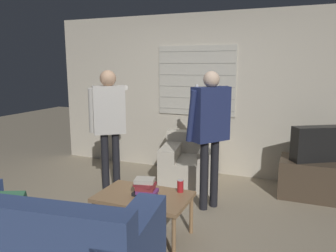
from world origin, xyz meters
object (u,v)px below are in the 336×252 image
Objects in this scene: armchair_beige at (190,163)px; coffee_table at (144,199)px; person_right_standing at (210,123)px; book_stack at (145,188)px; person_left_standing at (109,117)px; soda_can at (180,186)px; spare_remote at (142,201)px; tv at (319,144)px; couch_blue at (35,250)px.

armchair_beige is 1.04× the size of coffee_table.
person_right_standing is at bearing 112.18° from armchair_beige.
armchair_beige is 1.74m from book_stack.
person_left_standing reaches higher than soda_can.
armchair_beige reaches higher than spare_remote.
spare_remote reaches higher than coffee_table.
armchair_beige is 1.70m from coffee_table.
person_left_standing reaches higher than coffee_table.
book_stack is (-1.64, -1.82, -0.19)m from tv.
spare_remote is at bearing -161.81° from person_right_standing.
coffee_table is 3.58× the size of book_stack.
armchair_beige is at bearing 93.14° from book_stack.
tv reaches higher than spare_remote.
soda_can is at bearing -65.79° from person_left_standing.
person_right_standing reaches higher than coffee_table.
soda_can is at bearing -152.49° from person_right_standing.
person_right_standing is at bearing -35.65° from person_left_standing.
armchair_beige is 7.71× the size of soda_can.
book_stack is (0.46, 1.02, 0.21)m from couch_blue.
person_right_standing reaches higher than soda_can.
tv is (1.67, 1.81, 0.32)m from coffee_table.
person_right_standing reaches higher than tv.
spare_remote is at bearing -122.66° from soda_can.
couch_blue is 1.16× the size of person_left_standing.
person_left_standing reaches higher than couch_blue.
coffee_table is 6.89× the size of spare_remote.
armchair_beige is at bearing 104.41° from soda_can.
coffee_table is (0.07, -1.70, 0.11)m from armchair_beige.
book_stack reaches higher than soda_can.
person_left_standing is 13.36× the size of soda_can.
tv is (1.74, 0.11, 0.43)m from armchair_beige.
person_left_standing is 1.43m from book_stack.
spare_remote is at bearing -68.04° from coffee_table.
person_left_standing reaches higher than tv.
armchair_beige is 3.73× the size of book_stack.
couch_blue is 2.01× the size of armchair_beige.
person_right_standing is at bearing 2.93° from tv.
person_right_standing is 1.31m from spare_remote.
person_left_standing is at bearing 151.76° from soda_can.
coffee_table is 0.40m from soda_can.
armchair_beige is 0.58× the size of person_left_standing.
person_left_standing is at bearing 136.54° from coffee_table.
soda_can is (0.29, 0.24, -0.03)m from book_stack.
book_stack is at bearing -80.69° from person_left_standing.
coffee_table is at bearing 149.58° from book_stack.
person_right_standing is (0.85, 1.98, 0.74)m from couch_blue.
couch_blue is 14.41× the size of spare_remote.
soda_can is 0.46m from spare_remote.
spare_remote is at bearing 83.55° from armchair_beige.
tv is (2.10, 2.85, 0.40)m from couch_blue.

